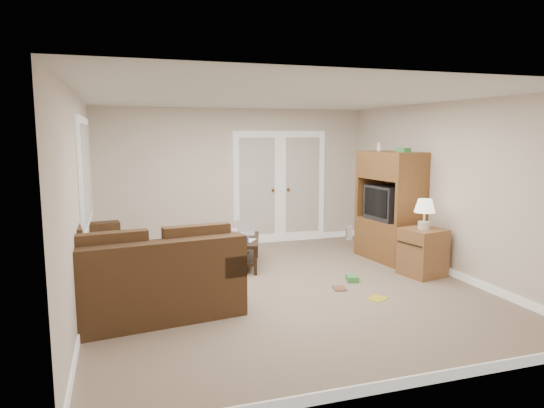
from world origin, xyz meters
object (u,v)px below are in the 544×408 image
object	(u,v)px
sectional_sofa	(116,271)
coffee_table	(241,251)
side_cabinet	(423,248)
tv_armoire	(390,206)

from	to	relation	value
sectional_sofa	coffee_table	bearing A→B (deg)	21.76
side_cabinet	coffee_table	bearing A→B (deg)	139.63
sectional_sofa	tv_armoire	distance (m)	4.34
sectional_sofa	coffee_table	world-z (taller)	sectional_sofa
sectional_sofa	tv_armoire	bearing A→B (deg)	1.80
tv_armoire	side_cabinet	bearing A→B (deg)	-98.42
sectional_sofa	side_cabinet	world-z (taller)	side_cabinet
side_cabinet	tv_armoire	bearing A→B (deg)	76.93
sectional_sofa	tv_armoire	xyz separation A→B (m)	(4.25, 0.71, 0.53)
sectional_sofa	coffee_table	distance (m)	2.13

